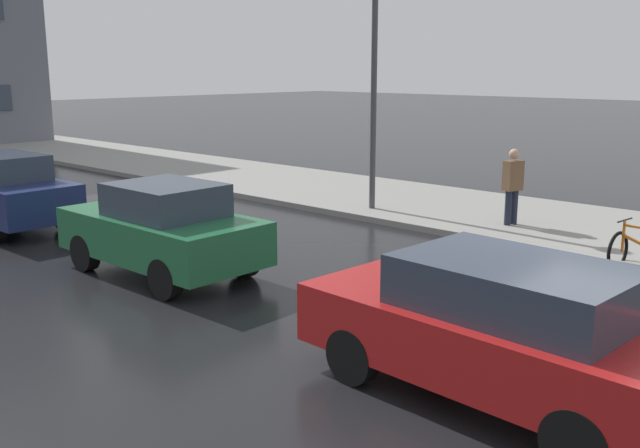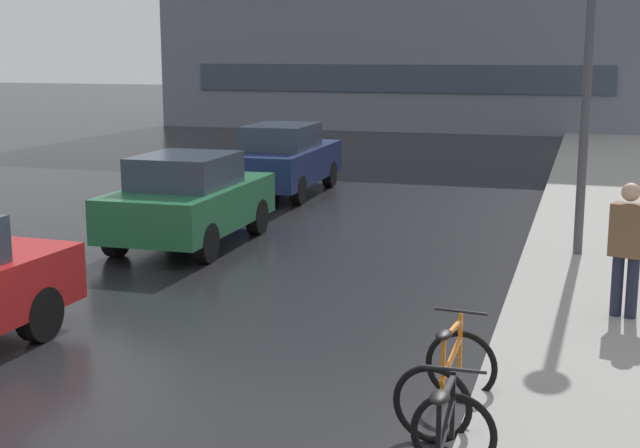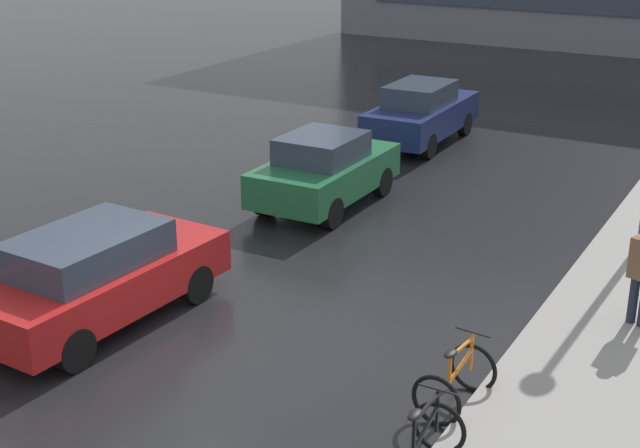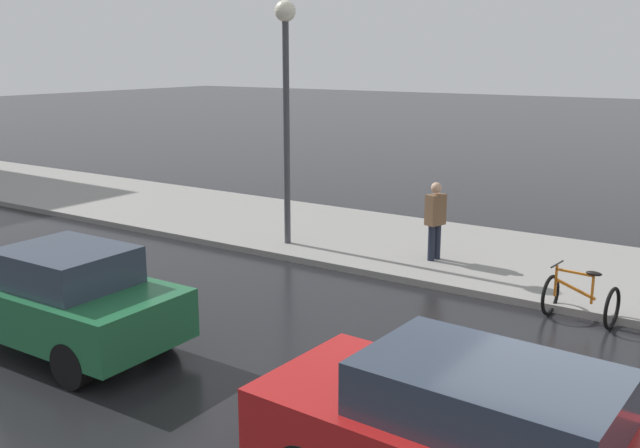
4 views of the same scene
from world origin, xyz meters
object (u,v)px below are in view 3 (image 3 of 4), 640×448
Objects in this scene: bicycle_nearest at (420,448)px; car_green at (325,170)px; car_red at (96,274)px; car_navy at (421,113)px; bicycle_second at (455,381)px.

bicycle_nearest is 9.50m from car_green.
car_red is 1.01× the size of car_navy.
car_green is (-5.38, 6.07, 0.40)m from bicycle_second.
bicycle_second is 8.13m from car_green.
bicycle_nearest is at bearing -53.89° from car_green.
car_green is (0.34, 6.50, -0.00)m from car_red.
bicycle_nearest is at bearing -66.25° from car_navy.
car_green is 0.88× the size of car_navy.
car_navy is (0.08, 12.15, 0.02)m from car_red.
car_green is 5.65m from car_navy.
car_red is 12.15m from car_navy.
car_navy is at bearing 115.73° from bicycle_second.
bicycle_nearest reaches higher than bicycle_second.
car_navy reaches higher than bicycle_second.
bicycle_second is at bearing 97.43° from bicycle_nearest.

